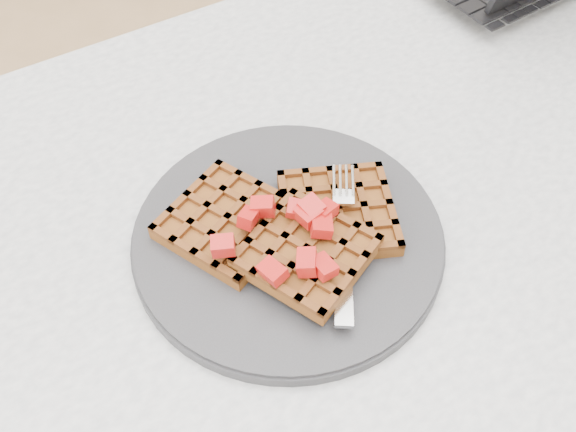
{
  "coord_description": "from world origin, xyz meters",
  "views": [
    {
      "loc": [
        -0.34,
        -0.31,
        1.25
      ],
      "look_at": [
        -0.14,
        0.0,
        0.79
      ],
      "focal_mm": 40.0,
      "sensor_mm": 36.0,
      "label": 1
    }
  ],
  "objects": [
    {
      "name": "fork",
      "position": [
        -0.11,
        -0.03,
        0.77
      ],
      "size": [
        0.12,
        0.16,
        0.02
      ],
      "primitive_type": null,
      "rotation": [
        0.0,
        0.0,
        -0.59
      ],
      "color": "silver",
      "rests_on": "plate"
    },
    {
      "name": "table",
      "position": [
        0.0,
        0.0,
        0.64
      ],
      "size": [
        1.2,
        0.8,
        0.75
      ],
      "color": "silver",
      "rests_on": "ground"
    },
    {
      "name": "waffles",
      "position": [
        -0.14,
        -0.0,
        0.78
      ],
      "size": [
        0.24,
        0.21,
        0.03
      ],
      "color": "brown",
      "rests_on": "plate"
    },
    {
      "name": "plate",
      "position": [
        -0.14,
        0.0,
        0.76
      ],
      "size": [
        0.3,
        0.3,
        0.02
      ],
      "primitive_type": "cylinder",
      "color": "#252528",
      "rests_on": "table"
    },
    {
      "name": "strawberry_pile",
      "position": [
        -0.14,
        0.0,
        0.8
      ],
      "size": [
        0.15,
        0.15,
        0.02
      ],
      "primitive_type": null,
      "color": "#970C0C",
      "rests_on": "waffles"
    }
  ]
}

